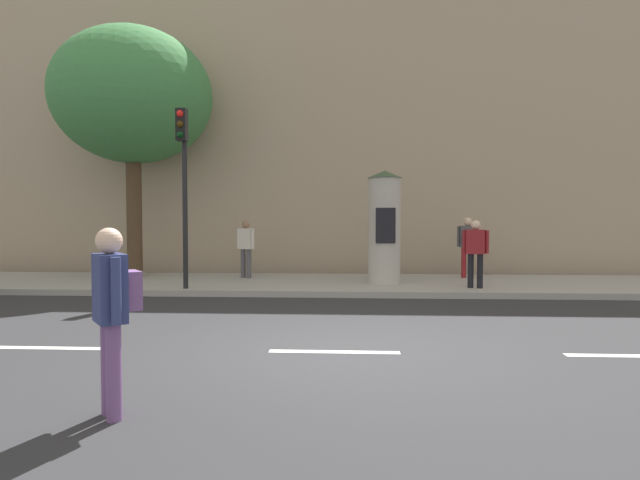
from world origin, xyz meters
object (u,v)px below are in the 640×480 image
(pedestrian_in_dark_shirt, at_px, (113,305))
(pedestrian_near_pole, at_px, (468,242))
(traffic_light, at_px, (183,169))
(poster_column, at_px, (384,226))
(street_tree, at_px, (133,97))
(pedestrian_in_red_top, at_px, (476,248))
(pedestrian_tallest, at_px, (246,244))

(pedestrian_in_dark_shirt, xyz_separation_m, pedestrian_near_pole, (5.51, 10.55, 0.12))
(traffic_light, distance_m, poster_column, 5.26)
(street_tree, xyz_separation_m, pedestrian_near_pole, (9.58, 0.06, -4.16))
(traffic_light, xyz_separation_m, pedestrian_in_dark_shirt, (1.76, -7.76, -1.97))
(pedestrian_in_red_top, bearing_deg, pedestrian_near_pole, 82.48)
(pedestrian_near_pole, bearing_deg, pedestrian_tallest, -176.84)
(poster_column, height_order, pedestrian_near_pole, poster_column)
(poster_column, bearing_deg, pedestrian_tallest, 166.20)
(traffic_light, xyz_separation_m, pedestrian_near_pole, (7.27, 2.79, -1.85))
(poster_column, bearing_deg, pedestrian_in_dark_shirt, -108.41)
(traffic_light, relative_size, poster_column, 1.45)
(poster_column, relative_size, pedestrian_in_red_top, 1.79)
(street_tree, relative_size, pedestrian_in_dark_shirt, 4.07)
(traffic_light, xyz_separation_m, pedestrian_tallest, (1.01, 2.45, -1.91))
(poster_column, bearing_deg, street_tree, 170.25)
(traffic_light, bearing_deg, pedestrian_in_dark_shirt, -77.23)
(pedestrian_tallest, distance_m, pedestrian_near_pole, 6.27)
(pedestrian_tallest, bearing_deg, poster_column, -13.80)
(pedestrian_in_dark_shirt, height_order, pedestrian_tallest, pedestrian_tallest)
(street_tree, xyz_separation_m, pedestrian_tallest, (3.33, -0.29, -4.23))
(street_tree, xyz_separation_m, pedestrian_in_red_top, (9.29, -2.16, -4.22))
(poster_column, xyz_separation_m, pedestrian_near_pole, (2.42, 1.29, -0.47))
(street_tree, relative_size, pedestrian_in_red_top, 4.35)
(traffic_light, relative_size, street_tree, 0.60)
(poster_column, bearing_deg, traffic_light, -162.72)
(pedestrian_in_dark_shirt, bearing_deg, poster_column, 71.59)
(traffic_light, bearing_deg, pedestrian_in_red_top, 4.70)
(traffic_light, bearing_deg, poster_column, 17.28)
(traffic_light, distance_m, pedestrian_in_red_top, 7.25)
(pedestrian_in_dark_shirt, bearing_deg, pedestrian_in_red_top, 57.95)
(traffic_light, relative_size, pedestrian_tallest, 2.62)
(street_tree, height_order, pedestrian_tallest, street_tree)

